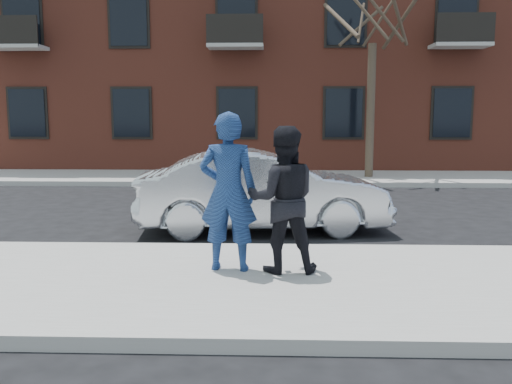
{
  "coord_description": "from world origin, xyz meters",
  "views": [
    {
      "loc": [
        1.42,
        -6.54,
        2.1
      ],
      "look_at": [
        1.19,
        0.4,
        1.12
      ],
      "focal_mm": 38.0,
      "sensor_mm": 36.0,
      "label": 1
    }
  ],
  "objects_px": {
    "silver_sedan": "(262,191)",
    "man_hoodie": "(228,192)",
    "street_tree": "(374,4)",
    "man_peacoat": "(283,200)"
  },
  "relations": [
    {
      "from": "man_hoodie",
      "to": "man_peacoat",
      "type": "bearing_deg",
      "value": -179.85
    },
    {
      "from": "street_tree",
      "to": "man_peacoat",
      "type": "relative_size",
      "value": 3.71
    },
    {
      "from": "silver_sedan",
      "to": "man_peacoat",
      "type": "bearing_deg",
      "value": 179.68
    },
    {
      "from": "man_hoodie",
      "to": "silver_sedan",
      "type": "bearing_deg",
      "value": -92.67
    },
    {
      "from": "street_tree",
      "to": "man_peacoat",
      "type": "xyz_separation_m",
      "value": [
        -2.96,
        -10.86,
        -4.46
      ]
    },
    {
      "from": "man_hoodie",
      "to": "street_tree",
      "type": "bearing_deg",
      "value": -104.36
    },
    {
      "from": "street_tree",
      "to": "silver_sedan",
      "type": "xyz_separation_m",
      "value": [
        -3.28,
        -7.8,
        -4.78
      ]
    },
    {
      "from": "silver_sedan",
      "to": "man_hoodie",
      "type": "distance_m",
      "value": 3.06
    },
    {
      "from": "silver_sedan",
      "to": "man_hoodie",
      "type": "bearing_deg",
      "value": 166.72
    },
    {
      "from": "silver_sedan",
      "to": "man_hoodie",
      "type": "height_order",
      "value": "man_hoodie"
    }
  ]
}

